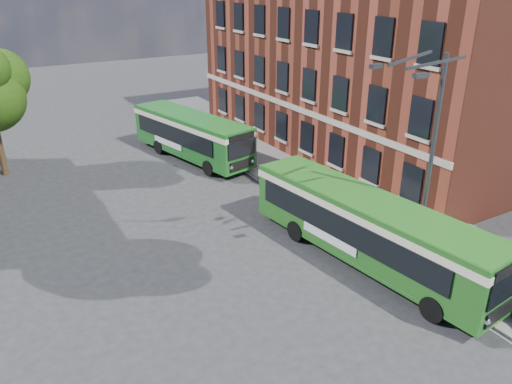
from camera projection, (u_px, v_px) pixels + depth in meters
ground at (294, 272)px, 21.27m from camera, size 120.00×120.00×0.00m
pavement at (314, 178)px, 30.81m from camera, size 6.00×48.00×0.15m
kerb_line at (272, 189)px, 29.42m from camera, size 0.12×48.00×0.01m
brick_office at (366, 48)px, 34.44m from camera, size 12.10×26.00×14.20m
street_lamp at (425, 161)px, 20.01m from camera, size 2.96×2.38×9.00m
bus_stop_sign at (470, 251)px, 19.95m from camera, size 0.35×0.08×2.52m
bus_front at (368, 224)px, 21.33m from camera, size 3.91×12.49×3.02m
bus_rear at (191, 132)px, 33.71m from camera, size 4.70×10.70×3.02m
pedestrian_a at (426, 248)px, 20.96m from camera, size 0.76×0.58×1.88m
pedestrian_b at (421, 240)px, 21.86m from camera, size 0.96×0.86×1.64m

